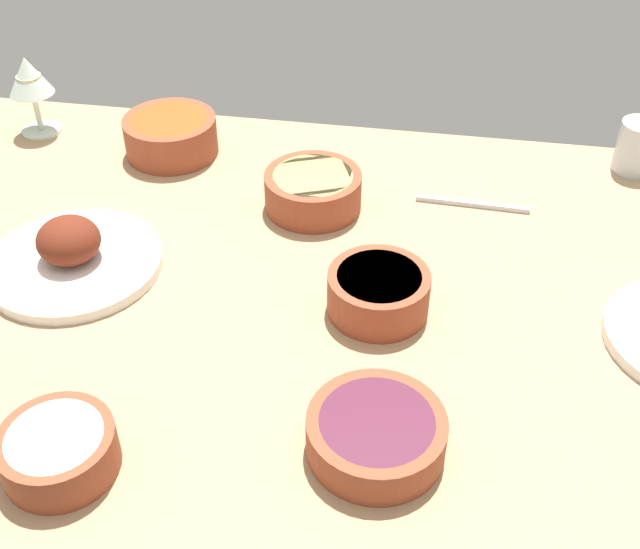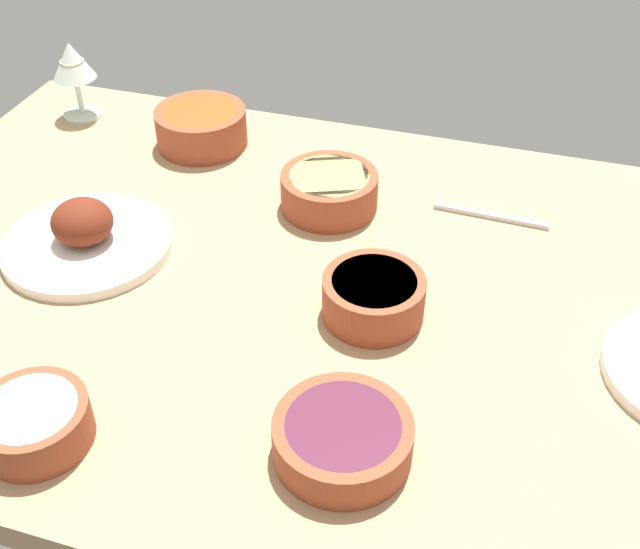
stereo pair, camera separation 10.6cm
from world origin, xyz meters
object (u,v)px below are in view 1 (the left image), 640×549
plate_far_side (73,256)px  wine_glass (29,80)px  fork_loose (472,204)px  bowl_cream (58,450)px  bowl_pasta (313,190)px  water_tumbler (637,147)px  bowl_potatoes (378,291)px  bowl_onions (376,433)px  bowl_soup (171,135)px

plate_far_side → wine_glass: 42.37cm
wine_glass → fork_loose: bearing=-8.2°
bowl_cream → bowl_pasta: 55.79cm
wine_glass → fork_loose: size_ratio=0.80×
bowl_cream → water_tumbler: 99.34cm
bowl_pasta → water_tumbler: 53.83cm
wine_glass → bowl_cream: bearing=-63.4°
bowl_pasta → water_tumbler: water_tumbler is taller
fork_loose → wine_glass: bearing=174.1°
bowl_pasta → fork_loose: size_ratio=0.85×
bowl_potatoes → bowl_onions: size_ratio=0.88×
bowl_pasta → bowl_potatoes: bearing=-60.6°
bowl_onions → water_tumbler: bearing=61.3°
wine_glass → bowl_pasta: bearing=-16.4°
bowl_onions → plate_far_side: bearing=151.5°
bowl_potatoes → fork_loose: bearing=65.8°
bowl_soup → wine_glass: 26.34cm
water_tumbler → bowl_cream: bearing=-133.2°
plate_far_side → bowl_onions: (45.17, -24.52, 0.50)cm
bowl_soup → bowl_onions: (41.32, -57.03, -0.92)cm
bowl_soup → water_tumbler: bearing=5.6°
plate_far_side → bowl_onions: 51.39cm
wine_glass → bowl_soup: bearing=-7.0°
bowl_pasta → bowl_onions: size_ratio=0.98×
bowl_cream → wine_glass: 76.48cm
bowl_potatoes → bowl_onions: bowl_potatoes is taller
plate_far_side → bowl_soup: (3.85, 32.51, 1.41)cm
water_tumbler → bowl_pasta: bearing=-158.7°
bowl_pasta → water_tumbler: (50.12, 19.59, 1.15)cm
bowl_cream → plate_far_side: bearing=111.1°
plate_far_side → bowl_cream: (12.54, -32.46, 0.70)cm
bowl_pasta → fork_loose: bearing=9.9°
bowl_potatoes → water_tumbler: 56.20cm
plate_far_side → bowl_soup: bearing=83.3°
bowl_onions → water_tumbler: 73.57cm
bowl_soup → water_tumbler: (76.62, 7.49, 0.79)cm
bowl_onions → wine_glass: wine_glass is taller
plate_far_side → bowl_pasta: plate_far_side is taller
bowl_onions → wine_glass: size_ratio=1.09×
plate_far_side → bowl_soup: 32.77cm
bowl_cream → bowl_soup: bearing=97.6°
bowl_soup → bowl_onions: bowl_soup is taller
plate_far_side → bowl_soup: plate_far_side is taller
water_tumbler → fork_loose: size_ratio=0.49×
bowl_potatoes → bowl_cream: bearing=-134.6°
bowl_cream → bowl_soup: bowl_soup is taller
plate_far_side → fork_loose: size_ratio=1.39×
plate_far_side → bowl_potatoes: plate_far_side is taller
bowl_potatoes → fork_loose: bowl_potatoes is taller
plate_far_side → bowl_cream: plate_far_side is taller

